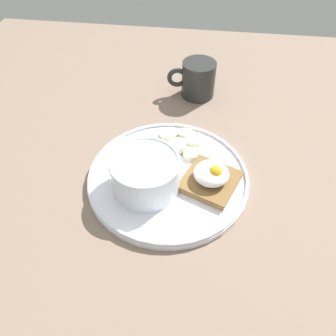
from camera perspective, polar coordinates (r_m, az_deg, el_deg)
ground_plane at (r=57.86cm, az=-0.00°, el=-2.70°), size 120.00×120.00×2.00cm
plate at (r=56.50cm, az=-0.00°, el=-1.52°), size 27.69×27.69×1.60cm
oatmeal_bowl at (r=52.57cm, az=-3.98°, el=-1.00°), size 11.29×11.29×6.26cm
toast_slice at (r=55.10cm, az=7.37°, el=-2.25°), size 11.18×11.18×1.28cm
poached_egg at (r=53.62cm, az=7.64°, el=-0.92°), size 5.86×5.71×3.25cm
banana_slice_front at (r=60.62cm, az=1.63°, el=3.89°), size 4.54×4.44×1.71cm
banana_slice_left at (r=59.53cm, az=4.15°, el=2.51°), size 4.32×4.31×1.13cm
banana_slice_back at (r=63.15cm, az=3.08°, el=5.88°), size 3.62×3.71×1.54cm
banana_slice_right at (r=61.00cm, az=-1.38°, el=3.87°), size 3.26×3.25×0.94cm
banana_slice_inner at (r=61.58cm, az=4.31°, el=4.59°), size 3.27×3.42×1.70cm
banana_slice_outer at (r=63.22cm, az=0.13°, el=5.86°), size 4.52×4.49×1.27cm
coffee_mug at (r=74.62cm, az=5.16°, el=15.21°), size 10.55×7.32×7.85cm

